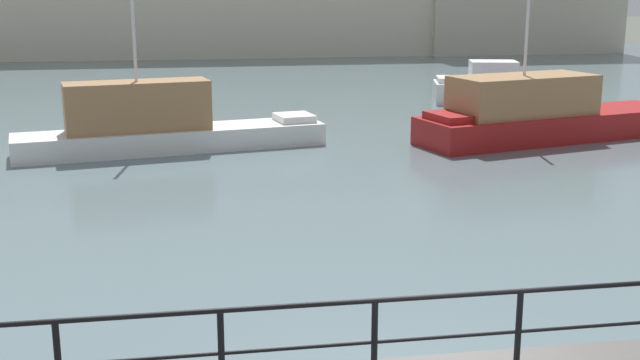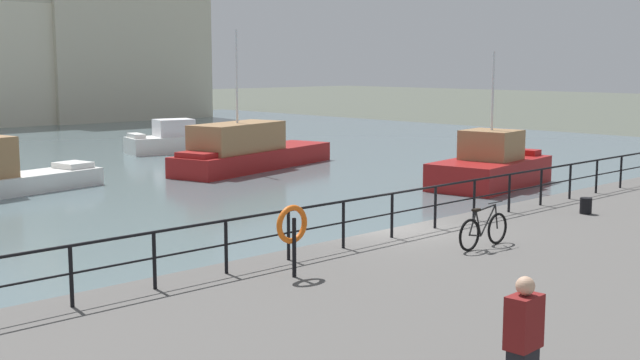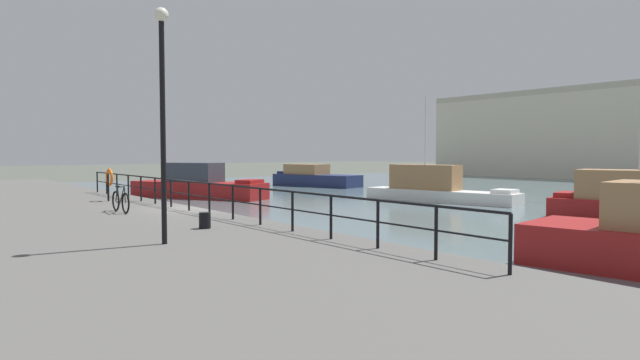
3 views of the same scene
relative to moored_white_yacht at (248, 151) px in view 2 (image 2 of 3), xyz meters
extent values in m
plane|color=#4C5147|center=(-9.33, -17.45, -0.92)|extent=(240.00, 240.00, 0.00)
cube|color=#C0B69F|center=(14.26, 38.39, 6.20)|extent=(15.47, 11.08, 14.23)
cube|color=maroon|center=(0.54, 0.14, -0.44)|extent=(10.28, 4.86, 0.93)
cube|color=#997047|center=(-0.76, -0.19, 0.70)|extent=(5.35, 3.25, 1.35)
cube|color=maroon|center=(-3.52, -0.90, 0.15)|extent=(1.59, 1.96, 0.24)
cylinder|color=silver|center=(-0.76, -0.19, 3.54)|extent=(0.10, 0.10, 4.32)
cube|color=white|center=(-8.43, 1.13, -0.07)|extent=(1.42, 1.52, 0.24)
cube|color=white|center=(1.76, 9.00, -0.44)|extent=(5.54, 3.28, 0.93)
cube|color=silver|center=(1.78, 8.99, 0.51)|extent=(2.36, 1.96, 0.97)
cube|color=white|center=(-0.36, 9.49, 0.14)|extent=(0.95, 1.62, 0.24)
cube|color=maroon|center=(3.89, -11.16, -0.35)|extent=(6.37, 3.75, 1.12)
cube|color=#997047|center=(3.93, -11.16, 0.82)|extent=(2.29, 2.38, 1.22)
cube|color=maroon|center=(6.38, -10.78, 0.33)|extent=(1.02, 2.10, 0.24)
cylinder|color=silver|center=(3.93, -11.16, 3.03)|extent=(0.10, 0.10, 3.20)
cylinder|color=black|center=(-18.29, -18.20, 0.61)|extent=(0.07, 0.07, 1.05)
cylinder|color=black|center=(-16.68, -18.20, 0.61)|extent=(0.07, 0.07, 1.05)
cylinder|color=black|center=(-15.06, -18.20, 0.61)|extent=(0.07, 0.07, 1.05)
cylinder|color=black|center=(-13.44, -18.20, 0.61)|extent=(0.07, 0.07, 1.05)
cylinder|color=black|center=(-11.83, -18.20, 0.61)|extent=(0.07, 0.07, 1.05)
cylinder|color=black|center=(-10.21, -18.20, 0.61)|extent=(0.07, 0.07, 1.05)
cylinder|color=black|center=(-8.59, -18.20, 0.61)|extent=(0.07, 0.07, 1.05)
cylinder|color=black|center=(-6.98, -18.20, 0.61)|extent=(0.07, 0.07, 1.05)
cylinder|color=black|center=(-5.36, -18.20, 0.61)|extent=(0.07, 0.07, 1.05)
cylinder|color=black|center=(-3.74, -18.20, 0.61)|extent=(0.07, 0.07, 1.05)
cylinder|color=black|center=(-2.13, -18.20, 0.61)|extent=(0.07, 0.07, 1.05)
cylinder|color=black|center=(-0.51, -18.20, 0.61)|extent=(0.07, 0.07, 1.05)
cylinder|color=black|center=(1.11, -18.20, 0.61)|extent=(0.07, 0.07, 1.05)
cylinder|color=black|center=(-7.79, -18.20, 1.14)|extent=(24.25, 0.06, 0.06)
cylinder|color=black|center=(-7.79, -18.20, 0.67)|extent=(24.25, 0.04, 0.04)
torus|color=black|center=(-9.01, -20.32, 0.45)|extent=(0.72, 0.06, 0.72)
torus|color=black|center=(-10.06, -20.32, 0.45)|extent=(0.72, 0.06, 0.72)
cylinder|color=black|center=(-9.38, -20.32, 0.69)|extent=(0.55, 0.04, 0.66)
cylinder|color=black|center=(-9.74, -20.32, 0.65)|extent=(0.23, 0.04, 0.58)
cylinder|color=black|center=(-9.48, -20.32, 0.97)|extent=(0.72, 0.04, 0.11)
cylinder|color=black|center=(-9.85, -20.32, 0.41)|extent=(0.43, 0.04, 0.12)
cylinder|color=black|center=(-9.95, -20.32, 0.69)|extent=(0.26, 0.04, 0.51)
cylinder|color=black|center=(-9.07, -20.32, 0.73)|extent=(0.14, 0.04, 0.57)
cube|color=black|center=(-9.84, -20.32, 0.98)|extent=(0.22, 0.09, 0.05)
cylinder|color=black|center=(-9.12, -20.32, 1.06)|extent=(0.52, 0.03, 0.02)
cylinder|color=black|center=(-4.06, -19.79, 0.31)|extent=(0.32, 0.32, 0.44)
cylinder|color=black|center=(-14.28, -19.32, 0.66)|extent=(0.08, 0.08, 1.15)
torus|color=orange|center=(-14.28, -19.26, 1.11)|extent=(0.75, 0.11, 0.75)
cube|color=maroon|center=(-16.63, -25.86, 1.25)|extent=(0.45, 0.30, 0.62)
sphere|color=tan|center=(-16.63, -25.86, 1.67)|extent=(0.22, 0.22, 0.22)
camera|label=1|loc=(-12.09, -25.87, 4.36)|focal=45.11mm
camera|label=2|loc=(-24.51, -30.79, 4.15)|focal=46.23mm
camera|label=3|loc=(9.58, -26.40, 2.18)|focal=30.48mm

